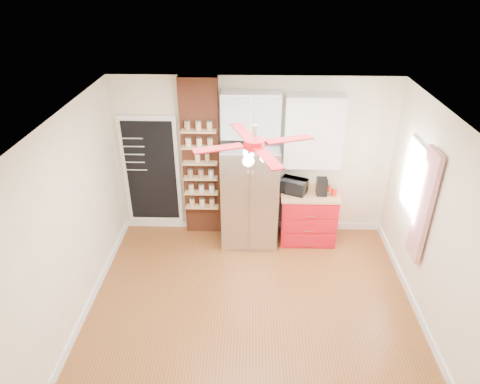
{
  "coord_description": "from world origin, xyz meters",
  "views": [
    {
      "loc": [
        -0.03,
        -4.41,
        4.25
      ],
      "look_at": [
        -0.19,
        0.9,
        1.32
      ],
      "focal_mm": 32.0,
      "sensor_mm": 36.0,
      "label": 1
    }
  ],
  "objects_px": {
    "coffee_maker": "(322,187)",
    "ceiling_fan": "(254,144)",
    "fridge": "(250,194)",
    "pantry_jar_oats": "(197,158)",
    "toaster_oven": "(294,186)",
    "canister_left": "(334,192)",
    "red_cabinet": "(308,216)"
  },
  "relations": [
    {
      "from": "ceiling_fan",
      "to": "toaster_oven",
      "type": "distance_m",
      "value": 2.29
    },
    {
      "from": "coffee_maker",
      "to": "pantry_jar_oats",
      "type": "height_order",
      "value": "pantry_jar_oats"
    },
    {
      "from": "pantry_jar_oats",
      "to": "fridge",
      "type": "bearing_deg",
      "value": -11.34
    },
    {
      "from": "ceiling_fan",
      "to": "pantry_jar_oats",
      "type": "relative_size",
      "value": 11.12
    },
    {
      "from": "fridge",
      "to": "pantry_jar_oats",
      "type": "distance_m",
      "value": 1.03
    },
    {
      "from": "ceiling_fan",
      "to": "toaster_oven",
      "type": "height_order",
      "value": "ceiling_fan"
    },
    {
      "from": "fridge",
      "to": "coffee_maker",
      "type": "distance_m",
      "value": 1.16
    },
    {
      "from": "canister_left",
      "to": "red_cabinet",
      "type": "bearing_deg",
      "value": 166.24
    },
    {
      "from": "fridge",
      "to": "coffee_maker",
      "type": "bearing_deg",
      "value": -0.21
    },
    {
      "from": "red_cabinet",
      "to": "pantry_jar_oats",
      "type": "distance_m",
      "value": 2.07
    },
    {
      "from": "ceiling_fan",
      "to": "red_cabinet",
      "type": "bearing_deg",
      "value": 61.29
    },
    {
      "from": "fridge",
      "to": "toaster_oven",
      "type": "xyz_separation_m",
      "value": [
        0.7,
        0.05,
        0.14
      ]
    },
    {
      "from": "toaster_oven",
      "to": "canister_left",
      "type": "relative_size",
      "value": 2.95
    },
    {
      "from": "ceiling_fan",
      "to": "coffee_maker",
      "type": "xyz_separation_m",
      "value": [
        1.09,
        1.63,
        -1.39
      ]
    },
    {
      "from": "ceiling_fan",
      "to": "pantry_jar_oats",
      "type": "bearing_deg",
      "value": 116.38
    },
    {
      "from": "coffee_maker",
      "to": "pantry_jar_oats",
      "type": "bearing_deg",
      "value": 174.67
    },
    {
      "from": "red_cabinet",
      "to": "toaster_oven",
      "type": "distance_m",
      "value": 0.62
    },
    {
      "from": "fridge",
      "to": "canister_left",
      "type": "height_order",
      "value": "fridge"
    },
    {
      "from": "toaster_oven",
      "to": "coffee_maker",
      "type": "bearing_deg",
      "value": 17.51
    },
    {
      "from": "toaster_oven",
      "to": "fridge",
      "type": "bearing_deg",
      "value": -151.09
    },
    {
      "from": "toaster_oven",
      "to": "canister_left",
      "type": "xyz_separation_m",
      "value": [
        0.64,
        -0.09,
        -0.04
      ]
    },
    {
      "from": "toaster_oven",
      "to": "coffee_maker",
      "type": "relative_size",
      "value": 1.5
    },
    {
      "from": "ceiling_fan",
      "to": "canister_left",
      "type": "bearing_deg",
      "value": 50.94
    },
    {
      "from": "coffee_maker",
      "to": "ceiling_fan",
      "type": "bearing_deg",
      "value": -124.29
    },
    {
      "from": "fridge",
      "to": "pantry_jar_oats",
      "type": "height_order",
      "value": "fridge"
    },
    {
      "from": "coffee_maker",
      "to": "canister_left",
      "type": "bearing_deg",
      "value": -10.91
    },
    {
      "from": "fridge",
      "to": "red_cabinet",
      "type": "distance_m",
      "value": 1.06
    },
    {
      "from": "fridge",
      "to": "toaster_oven",
      "type": "relative_size",
      "value": 4.24
    },
    {
      "from": "red_cabinet",
      "to": "pantry_jar_oats",
      "type": "relative_size",
      "value": 7.46
    },
    {
      "from": "red_cabinet",
      "to": "canister_left",
      "type": "bearing_deg",
      "value": -13.76
    },
    {
      "from": "coffee_maker",
      "to": "canister_left",
      "type": "relative_size",
      "value": 1.97
    },
    {
      "from": "ceiling_fan",
      "to": "toaster_oven",
      "type": "xyz_separation_m",
      "value": [
        0.65,
        1.68,
        -1.41
      ]
    }
  ]
}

